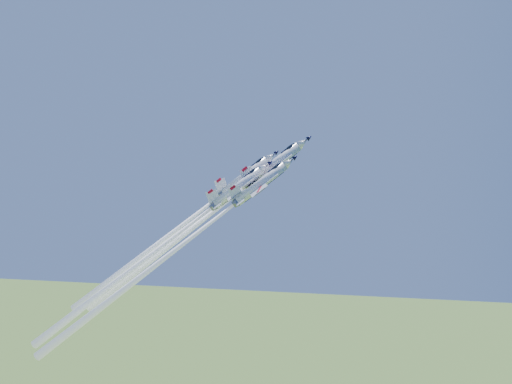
% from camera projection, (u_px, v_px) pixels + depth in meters
% --- Properties ---
extents(jet_lead, '(40.47, 16.90, 39.10)m').
position_uv_depth(jet_lead, '(206.00, 218.00, 113.84)').
color(jet_lead, white).
extents(jet_left, '(38.71, 16.11, 37.50)m').
position_uv_depth(jet_left, '(181.00, 226.00, 118.68)').
color(jet_left, white).
extents(jet_right, '(44.32, 18.09, 43.48)m').
position_uv_depth(jet_right, '(173.00, 251.00, 108.30)').
color(jet_right, white).
extents(jet_slot, '(42.20, 17.32, 41.26)m').
position_uv_depth(jet_slot, '(159.00, 248.00, 112.36)').
color(jet_slot, white).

